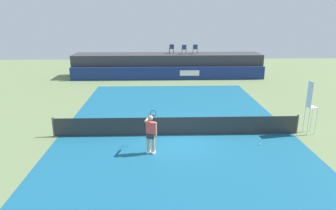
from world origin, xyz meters
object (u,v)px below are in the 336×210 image
at_px(spectator_chair_left, 184,49).
at_px(tennis_player, 151,133).
at_px(spectator_chair_center, 195,49).
at_px(net_post_near, 53,127).
at_px(net_post_far, 297,124).
at_px(umpire_chair, 310,104).
at_px(tennis_ball, 260,144).
at_px(spectator_chair_far_left, 172,48).

relative_size(spectator_chair_left, tennis_player, 0.50).
xyz_separation_m(spectator_chair_center, net_post_near, (-8.87, -15.22, -2.19)).
bearing_deg(tennis_player, net_post_far, 15.58).
bearing_deg(spectator_chair_center, umpire_chair, -75.05).
xyz_separation_m(umpire_chair, net_post_far, (-0.54, 0.01, -1.09)).
height_order(net_post_near, net_post_far, same).
bearing_deg(tennis_ball, tennis_player, -172.45).
xyz_separation_m(spectator_chair_far_left, spectator_chair_center, (2.27, -0.27, 0.00)).
height_order(spectator_chair_far_left, tennis_player, spectator_chair_far_left).
bearing_deg(net_post_far, umpire_chair, -1.03).
bearing_deg(spectator_chair_far_left, spectator_chair_center, -6.69).
bearing_deg(tennis_ball, spectator_chair_left, 97.88).
distance_m(net_post_near, tennis_player, 5.38).
distance_m(spectator_chair_left, net_post_far, 15.83).
xyz_separation_m(spectator_chair_far_left, tennis_player, (-1.66, -17.56, -1.73)).
relative_size(spectator_chair_far_left, umpire_chair, 0.32).
distance_m(umpire_chair, net_post_near, 12.99).
bearing_deg(net_post_near, umpire_chair, -0.04).
bearing_deg(spectator_chair_far_left, net_post_near, -113.09).
height_order(spectator_chair_left, tennis_ball, spectator_chair_left).
xyz_separation_m(umpire_chair, net_post_near, (-12.94, 0.01, -1.09)).
relative_size(tennis_player, tennis_ball, 26.03).
distance_m(spectator_chair_left, tennis_ball, 16.75).
bearing_deg(tennis_player, umpire_chair, 14.51).
bearing_deg(tennis_player, spectator_chair_far_left, 84.59).
bearing_deg(spectator_chair_left, tennis_ball, -82.12).
xyz_separation_m(spectator_chair_left, spectator_chair_center, (1.10, 0.23, 0.00)).
bearing_deg(spectator_chair_center, spectator_chair_far_left, 173.31).
height_order(umpire_chair, tennis_player, umpire_chair).
height_order(spectator_chair_center, tennis_ball, spectator_chair_center).
bearing_deg(umpire_chair, spectator_chair_far_left, 112.26).
bearing_deg(net_post_far, net_post_near, 180.00).
relative_size(umpire_chair, net_post_near, 2.76).
distance_m(spectator_chair_far_left, net_post_far, 16.68).
xyz_separation_m(net_post_far, tennis_player, (-7.46, -2.08, 0.46)).
distance_m(spectator_chair_center, umpire_chair, 15.80).
xyz_separation_m(net_post_far, tennis_ball, (-2.36, -1.40, -0.46)).
xyz_separation_m(spectator_chair_center, tennis_ball, (1.17, -16.62, -2.66)).
xyz_separation_m(spectator_chair_far_left, tennis_ball, (3.44, -16.89, -2.66)).
distance_m(net_post_near, net_post_far, 12.40).
xyz_separation_m(spectator_chair_far_left, net_post_far, (5.80, -15.48, -2.19)).
bearing_deg(tennis_player, net_post_near, 157.14).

